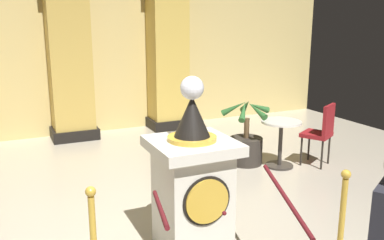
% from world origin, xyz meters
% --- Properties ---
extents(back_wall, '(11.59, 0.16, 3.67)m').
position_xyz_m(back_wall, '(0.00, 4.93, 1.84)').
color(back_wall, tan).
rests_on(back_wall, ground_plane).
extents(pedestal_clock, '(0.76, 0.76, 1.69)m').
position_xyz_m(pedestal_clock, '(0.38, 0.02, 0.67)').
color(pedestal_clock, silver).
rests_on(pedestal_clock, ground_plane).
extents(velvet_rope, '(1.27, 1.25, 0.22)m').
position_xyz_m(velvet_rope, '(0.32, -0.72, 0.79)').
color(velvet_rope, '#591419').
extents(column_right, '(0.85, 0.85, 3.53)m').
position_xyz_m(column_right, '(1.92, 4.62, 1.75)').
color(column_right, black).
rests_on(column_right, ground_plane).
extents(column_centre_rear, '(0.87, 0.87, 3.53)m').
position_xyz_m(column_centre_rear, '(0.00, 4.62, 1.75)').
color(column_centre_rear, black).
rests_on(column_centre_rear, ground_plane).
extents(potted_palm_right, '(0.76, 0.78, 1.05)m').
position_xyz_m(potted_palm_right, '(2.18, 1.93, 0.32)').
color(potted_palm_right, '#2D2823').
rests_on(potted_palm_right, ground_plane).
extents(cafe_table, '(0.60, 0.60, 0.72)m').
position_xyz_m(cafe_table, '(2.57, 1.59, 0.46)').
color(cafe_table, '#332D28').
rests_on(cafe_table, ground_plane).
extents(cafe_chair_red, '(0.55, 0.55, 0.96)m').
position_xyz_m(cafe_chair_red, '(3.16, 1.38, 0.57)').
color(cafe_chair_red, black).
rests_on(cafe_chair_red, ground_plane).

